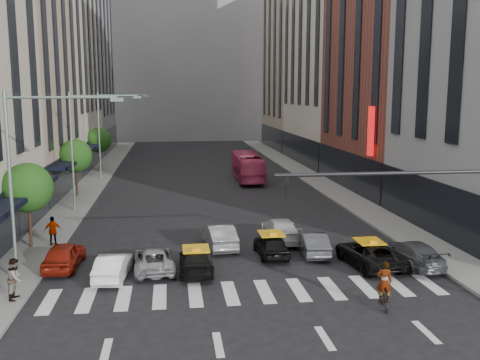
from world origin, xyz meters
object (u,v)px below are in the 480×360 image
object	(u,v)px
streetlamp_far	(108,123)
taxi_left	(196,261)
car_white_front	(113,266)
car_red	(64,255)
streetlamp_near	(30,162)
pedestrian_far	(53,231)
streetlamp_mid	(84,135)
bus	(248,167)
motorcycle	(383,299)
pedestrian_near	(15,279)
taxi_center	(271,245)

from	to	relation	value
streetlamp_far	taxi_left	xyz separation A→B (m)	(7.64, -31.41, -5.29)
car_white_front	car_red	bearing A→B (deg)	-30.22
streetlamp_near	pedestrian_far	bearing A→B (deg)	94.80
streetlamp_mid	car_red	bearing A→B (deg)	-86.51
bus	motorcycle	xyz separation A→B (m)	(0.87, -34.34, -1.04)
bus	pedestrian_far	world-z (taller)	bus
streetlamp_mid	pedestrian_near	xyz separation A→B (m)	(-0.36, -18.33, -4.84)
bus	pedestrian_near	xyz separation A→B (m)	(-14.82, -31.64, -0.37)
car_red	bus	size ratio (longest dim) A/B	0.39
car_red	car_white_front	distance (m)	3.35
pedestrian_near	streetlamp_far	bearing A→B (deg)	3.61
taxi_center	streetlamp_near	bearing A→B (deg)	11.37
pedestrian_far	bus	bearing A→B (deg)	-131.02
streetlamp_far	pedestrian_near	xyz separation A→B (m)	(-0.36, -34.33, -4.84)
streetlamp_near	pedestrian_far	xyz separation A→B (m)	(-0.51, 6.12, -4.89)
car_white_front	pedestrian_far	distance (m)	7.20
car_white_front	taxi_left	world-z (taller)	car_white_front
car_red	streetlamp_near	bearing A→B (deg)	71.39
streetlamp_far	car_white_front	distance (m)	32.45
streetlamp_far	car_white_front	size ratio (longest dim) A/B	2.35
car_red	taxi_left	xyz separation A→B (m)	(6.80, -1.57, -0.08)
streetlamp_near	pedestrian_near	bearing A→B (deg)	-98.70
car_white_front	bus	bearing A→B (deg)	-104.58
car_red	bus	distance (m)	30.39
streetlamp_near	bus	xyz separation A→B (m)	(14.46, 29.31, -4.46)
motorcycle	pedestrian_far	bearing A→B (deg)	-23.81
car_red	pedestrian_near	size ratio (longest dim) A/B	2.23
streetlamp_far	taxi_left	distance (m)	32.76
bus	motorcycle	size ratio (longest dim) A/B	6.70
taxi_center	pedestrian_far	bearing A→B (deg)	-16.73
taxi_left	taxi_center	distance (m)	4.81
streetlamp_far	motorcycle	world-z (taller)	streetlamp_far
car_red	taxi_center	world-z (taller)	car_red
streetlamp_far	pedestrian_near	distance (m)	34.67
taxi_center	pedestrian_far	size ratio (longest dim) A/B	2.19
streetlamp_near	pedestrian_far	size ratio (longest dim) A/B	5.19
pedestrian_far	taxi_left	bearing A→B (deg)	137.70
car_white_front	taxi_left	distance (m)	4.12
streetlamp_near	car_red	size ratio (longest dim) A/B	2.21
pedestrian_far	motorcycle	bearing A→B (deg)	136.70
streetlamp_mid	streetlamp_near	bearing A→B (deg)	-90.00
bus	motorcycle	distance (m)	34.37
pedestrian_far	streetlamp_far	bearing A→B (deg)	-99.31
streetlamp_near	taxi_left	xyz separation A→B (m)	(7.64, 0.59, -5.29)
streetlamp_near	pedestrian_near	xyz separation A→B (m)	(-0.36, -2.33, -4.84)
streetlamp_near	taxi_center	bearing A→B (deg)	12.94
streetlamp_near	pedestrian_far	world-z (taller)	streetlamp_near
taxi_left	pedestrian_near	bearing A→B (deg)	21.34
car_red	pedestrian_near	distance (m)	4.66
taxi_left	taxi_center	bearing A→B (deg)	-152.10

